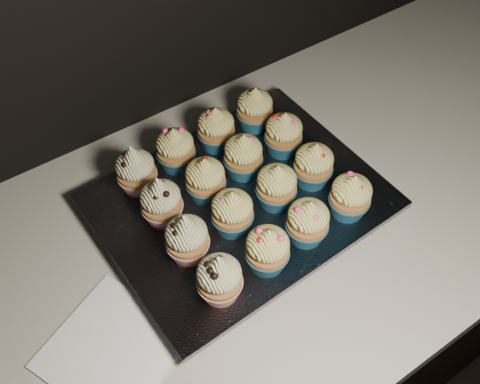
# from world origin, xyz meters

# --- Properties ---
(cabinet) EXTENTS (2.40, 0.60, 0.86)m
(cabinet) POSITION_xyz_m (0.00, 1.70, 0.43)
(cabinet) COLOR black
(cabinet) RESTS_ON ground
(worktop) EXTENTS (2.44, 0.64, 0.04)m
(worktop) POSITION_xyz_m (0.00, 1.70, 0.88)
(worktop) COLOR beige
(worktop) RESTS_ON cabinet
(napkin) EXTENTS (0.22, 0.22, 0.00)m
(napkin) POSITION_xyz_m (-0.23, 1.63, 0.90)
(napkin) COLOR white
(napkin) RESTS_ON worktop
(baking_tray) EXTENTS (0.41, 0.32, 0.02)m
(baking_tray) POSITION_xyz_m (0.04, 1.72, 0.91)
(baking_tray) COLOR black
(baking_tray) RESTS_ON worktop
(foil_lining) EXTENTS (0.44, 0.35, 0.01)m
(foil_lining) POSITION_xyz_m (0.04, 1.72, 0.93)
(foil_lining) COLOR silver
(foil_lining) RESTS_ON baking_tray
(cupcake_0) EXTENTS (0.06, 0.06, 0.10)m
(cupcake_0) POSITION_xyz_m (-0.07, 1.60, 0.97)
(cupcake_0) COLOR #AC171B
(cupcake_0) RESTS_ON foil_lining
(cupcake_1) EXTENTS (0.06, 0.06, 0.08)m
(cupcake_1) POSITION_xyz_m (0.01, 1.60, 0.97)
(cupcake_1) COLOR #1B587F
(cupcake_1) RESTS_ON foil_lining
(cupcake_2) EXTENTS (0.06, 0.06, 0.08)m
(cupcake_2) POSITION_xyz_m (0.08, 1.61, 0.97)
(cupcake_2) COLOR #1B587F
(cupcake_2) RESTS_ON foil_lining
(cupcake_3) EXTENTS (0.06, 0.06, 0.08)m
(cupcake_3) POSITION_xyz_m (0.16, 1.61, 0.97)
(cupcake_3) COLOR #1B587F
(cupcake_3) RESTS_ON foil_lining
(cupcake_4) EXTENTS (0.06, 0.06, 0.10)m
(cupcake_4) POSITION_xyz_m (-0.08, 1.68, 0.97)
(cupcake_4) COLOR #AC171B
(cupcake_4) RESTS_ON foil_lining
(cupcake_5) EXTENTS (0.06, 0.06, 0.08)m
(cupcake_5) POSITION_xyz_m (-0.00, 1.69, 0.97)
(cupcake_5) COLOR #1B587F
(cupcake_5) RESTS_ON foil_lining
(cupcake_6) EXTENTS (0.06, 0.06, 0.08)m
(cupcake_6) POSITION_xyz_m (0.08, 1.69, 0.97)
(cupcake_6) COLOR #1B587F
(cupcake_6) RESTS_ON foil_lining
(cupcake_7) EXTENTS (0.06, 0.06, 0.08)m
(cupcake_7) POSITION_xyz_m (0.16, 1.69, 0.97)
(cupcake_7) COLOR #1B587F
(cupcake_7) RESTS_ON foil_lining
(cupcake_8) EXTENTS (0.06, 0.06, 0.10)m
(cupcake_8) POSITION_xyz_m (-0.08, 1.76, 0.97)
(cupcake_8) COLOR #AC171B
(cupcake_8) RESTS_ON foil_lining
(cupcake_9) EXTENTS (0.06, 0.06, 0.08)m
(cupcake_9) POSITION_xyz_m (-0.00, 1.76, 0.97)
(cupcake_9) COLOR #1B587F
(cupcake_9) RESTS_ON foil_lining
(cupcake_10) EXTENTS (0.06, 0.06, 0.08)m
(cupcake_10) POSITION_xyz_m (0.08, 1.77, 0.97)
(cupcake_10) COLOR #1B587F
(cupcake_10) RESTS_ON foil_lining
(cupcake_11) EXTENTS (0.06, 0.06, 0.08)m
(cupcake_11) POSITION_xyz_m (0.16, 1.77, 0.97)
(cupcake_11) COLOR #1B587F
(cupcake_11) RESTS_ON foil_lining
(cupcake_12) EXTENTS (0.06, 0.06, 0.10)m
(cupcake_12) POSITION_xyz_m (-0.08, 1.83, 0.97)
(cupcake_12) COLOR #AC171B
(cupcake_12) RESTS_ON foil_lining
(cupcake_13) EXTENTS (0.06, 0.06, 0.08)m
(cupcake_13) POSITION_xyz_m (-0.01, 1.84, 0.97)
(cupcake_13) COLOR #1B587F
(cupcake_13) RESTS_ON foil_lining
(cupcake_14) EXTENTS (0.06, 0.06, 0.08)m
(cupcake_14) POSITION_xyz_m (0.07, 1.84, 0.97)
(cupcake_14) COLOR #1B587F
(cupcake_14) RESTS_ON foil_lining
(cupcake_15) EXTENTS (0.06, 0.06, 0.08)m
(cupcake_15) POSITION_xyz_m (0.15, 1.85, 0.97)
(cupcake_15) COLOR #1B587F
(cupcake_15) RESTS_ON foil_lining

